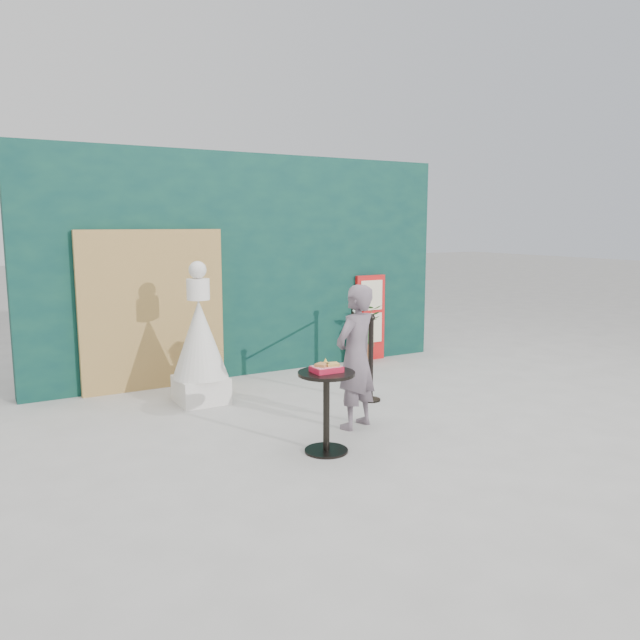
% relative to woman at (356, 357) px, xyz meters
% --- Properties ---
extents(ground, '(60.00, 60.00, 0.00)m').
position_rel_woman_xyz_m(ground, '(0.06, -0.38, -0.74)').
color(ground, '#ADAAA5').
rests_on(ground, ground).
extents(back_wall, '(6.00, 0.30, 3.00)m').
position_rel_woman_xyz_m(back_wall, '(0.06, 2.77, 0.76)').
color(back_wall, '#092C2B').
rests_on(back_wall, ground).
extents(bamboo_fence, '(1.80, 0.08, 2.00)m').
position_rel_woman_xyz_m(bamboo_fence, '(-1.34, 2.56, 0.26)').
color(bamboo_fence, tan).
rests_on(bamboo_fence, ground).
extents(woman, '(0.63, 0.52, 1.47)m').
position_rel_woman_xyz_m(woman, '(0.00, 0.00, 0.00)').
color(woman, slate).
rests_on(woman, ground).
extents(menu_board, '(0.50, 0.07, 1.30)m').
position_rel_woman_xyz_m(menu_board, '(1.96, 2.57, -0.09)').
color(menu_board, red).
rests_on(menu_board, ground).
extents(statue, '(0.64, 0.64, 1.65)m').
position_rel_woman_xyz_m(statue, '(-1.06, 1.66, -0.06)').
color(statue, white).
rests_on(statue, ground).
extents(cafe_table, '(0.52, 0.52, 0.75)m').
position_rel_woman_xyz_m(cafe_table, '(-0.62, -0.46, -0.24)').
color(cafe_table, black).
rests_on(cafe_table, ground).
extents(food_basket, '(0.26, 0.19, 0.11)m').
position_rel_woman_xyz_m(food_basket, '(-0.61, -0.46, 0.05)').
color(food_basket, red).
rests_on(food_basket, cafe_table).
extents(planter, '(0.52, 0.45, 0.89)m').
position_rel_woman_xyz_m(planter, '(1.73, 2.43, -0.22)').
color(planter, brown).
rests_on(planter, ground).
extents(stanchion_barrier, '(0.84, 1.54, 1.03)m').
position_rel_woman_xyz_m(stanchion_barrier, '(0.99, 1.37, -0.24)').
color(stanchion_barrier, black).
rests_on(stanchion_barrier, ground).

